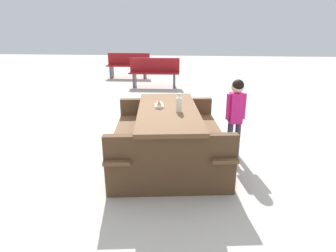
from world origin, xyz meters
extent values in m
plane|color=#B7B2A8|center=(0.00, 0.00, 0.00)|extent=(30.00, 30.00, 0.00)
cube|color=brown|center=(0.00, 0.00, 0.72)|extent=(1.88, 0.98, 0.05)
cube|color=brown|center=(-0.07, 0.56, 0.43)|extent=(1.82, 0.50, 0.04)
cube|color=brown|center=(0.07, -0.56, 0.43)|extent=(1.82, 0.50, 0.04)
cube|color=#4D3520|center=(0.77, 0.10, 0.35)|extent=(0.27, 1.40, 0.70)
cube|color=#4D3520|center=(-0.77, -0.10, 0.35)|extent=(0.27, 1.40, 0.70)
cylinder|color=silver|center=(-0.09, -0.14, 0.84)|extent=(0.08, 0.08, 0.17)
cone|color=silver|center=(-0.09, -0.14, 0.94)|extent=(0.07, 0.07, 0.04)
cylinder|color=silver|center=(-0.09, -0.14, 0.97)|extent=(0.04, 0.04, 0.02)
cube|color=white|center=(0.11, 0.13, 0.77)|extent=(0.19, 0.13, 0.03)
cube|color=#D8B272|center=(0.11, 0.13, 0.80)|extent=(0.16, 0.08, 0.04)
cylinder|color=maroon|center=(0.11, 0.13, 0.82)|extent=(0.14, 0.05, 0.03)
ellipsoid|color=maroon|center=(0.11, 0.13, 0.83)|extent=(0.07, 0.03, 0.01)
cylinder|color=#3F334C|center=(0.30, -0.84, 0.25)|extent=(0.08, 0.08, 0.49)
cylinder|color=#3F334C|center=(0.32, -0.95, 0.25)|extent=(0.08, 0.08, 0.49)
cube|color=#D11E72|center=(0.31, -0.90, 0.70)|extent=(0.18, 0.19, 0.42)
cylinder|color=#D11E72|center=(0.29, -0.80, 0.72)|extent=(0.06, 0.06, 0.36)
cylinder|color=#D11E72|center=(0.33, -1.00, 0.72)|extent=(0.06, 0.06, 0.36)
sphere|color=beige|center=(0.31, -0.90, 1.00)|extent=(0.16, 0.16, 0.16)
sphere|color=black|center=(0.30, -0.90, 1.02)|extent=(0.16, 0.16, 0.16)
cube|color=maroon|center=(5.09, 0.85, 0.43)|extent=(0.45, 1.51, 0.04)
cube|color=maroon|center=(5.27, 0.85, 0.65)|extent=(0.09, 1.50, 0.40)
cube|color=#4C4C51|center=(5.07, 1.45, 0.21)|extent=(0.36, 0.07, 0.41)
cube|color=#4C4C51|center=(5.11, 0.25, 0.21)|extent=(0.36, 0.07, 0.41)
cube|color=maroon|center=(6.67, 1.99, 0.43)|extent=(0.41, 1.50, 0.04)
cube|color=maroon|center=(6.85, 1.99, 0.65)|extent=(0.05, 1.50, 0.40)
cube|color=#4C4C51|center=(6.66, 2.59, 0.21)|extent=(0.36, 0.06, 0.41)
cube|color=#4C4C51|center=(6.67, 1.39, 0.21)|extent=(0.36, 0.06, 0.41)
camera|label=1|loc=(-3.55, -0.30, 1.75)|focal=31.03mm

